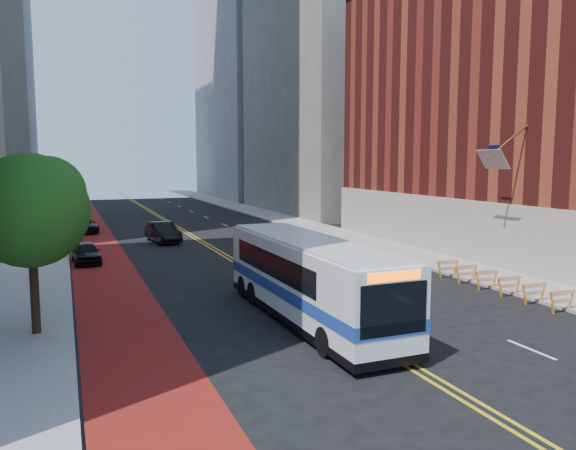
% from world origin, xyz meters
% --- Properties ---
extents(ground, '(160.00, 160.00, 0.00)m').
position_xyz_m(ground, '(0.00, 0.00, 0.00)').
color(ground, black).
rests_on(ground, ground).
extents(sidewalk_left, '(4.00, 140.00, 0.15)m').
position_xyz_m(sidewalk_left, '(-12.00, 30.00, 0.07)').
color(sidewalk_left, gray).
rests_on(sidewalk_left, ground).
extents(sidewalk_right, '(4.00, 140.00, 0.15)m').
position_xyz_m(sidewalk_right, '(12.00, 30.00, 0.07)').
color(sidewalk_right, gray).
rests_on(sidewalk_right, ground).
extents(bus_lane_paint, '(3.60, 140.00, 0.01)m').
position_xyz_m(bus_lane_paint, '(-8.10, 30.00, 0.00)').
color(bus_lane_paint, maroon).
rests_on(bus_lane_paint, ground).
extents(center_line_inner, '(0.14, 140.00, 0.01)m').
position_xyz_m(center_line_inner, '(-0.18, 30.00, 0.00)').
color(center_line_inner, gold).
rests_on(center_line_inner, ground).
extents(center_line_outer, '(0.14, 140.00, 0.01)m').
position_xyz_m(center_line_outer, '(0.18, 30.00, 0.00)').
color(center_line_outer, gold).
rests_on(center_line_outer, ground).
extents(lane_dashes, '(0.14, 98.20, 0.01)m').
position_xyz_m(lane_dashes, '(4.80, 38.00, 0.01)').
color(lane_dashes, silver).
rests_on(lane_dashes, ground).
extents(brick_building, '(18.73, 36.00, 22.00)m').
position_xyz_m(brick_building, '(21.93, 12.00, 10.96)').
color(brick_building, '#5F1915').
rests_on(brick_building, ground).
extents(midrise_right_near, '(18.00, 26.00, 40.00)m').
position_xyz_m(midrise_right_near, '(23.00, 48.00, 20.00)').
color(midrise_right_near, slate).
rests_on(midrise_right_near, ground).
extents(midrise_right_far, '(20.00, 28.00, 55.00)m').
position_xyz_m(midrise_right_far, '(24.00, 78.00, 27.50)').
color(midrise_right_far, gray).
rests_on(midrise_right_far, ground).
extents(construction_barriers, '(1.42, 10.91, 1.00)m').
position_xyz_m(construction_barriers, '(9.60, 3.42, 0.68)').
color(construction_barriers, orange).
rests_on(construction_barriers, ground).
extents(street_tree, '(4.20, 4.20, 6.70)m').
position_xyz_m(street_tree, '(-11.24, 6.04, 4.91)').
color(street_tree, black).
rests_on(street_tree, sidewalk_left).
extents(transit_bus, '(2.85, 12.44, 3.41)m').
position_xyz_m(transit_bus, '(-1.00, 4.16, 1.78)').
color(transit_bus, silver).
rests_on(transit_bus, ground).
extents(car_a, '(1.87, 4.09, 1.36)m').
position_xyz_m(car_a, '(-8.99, 21.20, 0.68)').
color(car_a, black).
rests_on(car_a, ground).
extents(car_b, '(2.31, 5.07, 1.61)m').
position_xyz_m(car_b, '(-2.93, 28.46, 0.81)').
color(car_b, black).
rests_on(car_b, ground).
extents(car_c, '(2.84, 5.08, 1.39)m').
position_xyz_m(car_c, '(-8.66, 37.15, 0.70)').
color(car_c, black).
rests_on(car_c, ground).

